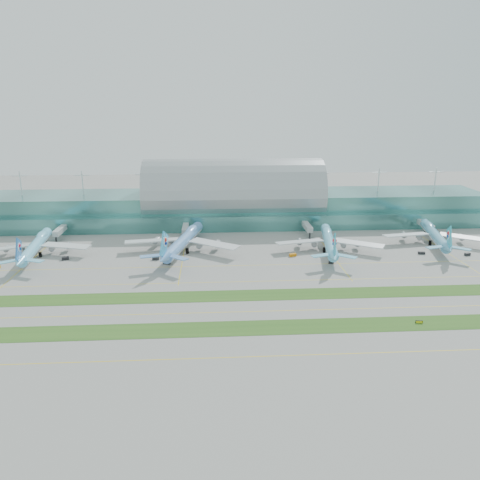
{
  "coord_description": "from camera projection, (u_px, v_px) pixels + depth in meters",
  "views": [
    {
      "loc": [
        -14.4,
        -182.8,
        80.4
      ],
      "look_at": [
        0.0,
        55.0,
        9.0
      ],
      "focal_mm": 35.0,
      "sensor_mm": 36.0,
      "label": 1
    }
  ],
  "objects": [
    {
      "name": "taxiline_b",
      "position": [
        251.0,
        311.0,
        185.32
      ],
      "size": [
        420.0,
        0.35,
        0.01
      ],
      "primitive_type": "cube",
      "color": "yellow",
      "rests_on": "ground"
    },
    {
      "name": "airliner_a",
      "position": [
        36.0,
        245.0,
        251.33
      ],
      "size": [
        58.88,
        67.19,
        18.49
      ],
      "rotation": [
        0.0,
        0.0,
        0.11
      ],
      "color": "#6FCFF5",
      "rests_on": "ground"
    },
    {
      "name": "taxiline_d",
      "position": [
        242.0,
        265.0,
        236.95
      ],
      "size": [
        420.0,
        0.35,
        0.01
      ],
      "primitive_type": "cube",
      "color": "yellow",
      "rests_on": "ground"
    },
    {
      "name": "ground",
      "position": [
        248.0,
        297.0,
        198.7
      ],
      "size": [
        700.0,
        700.0,
        0.0
      ],
      "primitive_type": "plane",
      "color": "gray",
      "rests_on": "ground"
    },
    {
      "name": "airliner_c",
      "position": [
        329.0,
        240.0,
        259.32
      ],
      "size": [
        58.84,
        67.46,
        18.62
      ],
      "rotation": [
        0.0,
        0.0,
        -0.16
      ],
      "color": "#6DCCF1",
      "rests_on": "ground"
    },
    {
      "name": "gse_h",
      "position": [
        467.0,
        254.0,
        251.89
      ],
      "size": [
        3.37,
        2.33,
        1.48
      ],
      "primitive_type": "cube",
      "rotation": [
        0.0,
        0.0,
        0.26
      ],
      "color": "black",
      "rests_on": "ground"
    },
    {
      "name": "gse_g",
      "position": [
        422.0,
        253.0,
        254.43
      ],
      "size": [
        3.77,
        2.45,
        1.33
      ],
      "primitive_type": "cube",
      "rotation": [
        0.0,
        0.0,
        -0.16
      ],
      "color": "black",
      "rests_on": "ground"
    },
    {
      "name": "taxiline_a",
      "position": [
        259.0,
        356.0,
        152.81
      ],
      "size": [
        420.0,
        0.35,
        0.01
      ],
      "primitive_type": "cube",
      "color": "yellow",
      "rests_on": "ground"
    },
    {
      "name": "airliner_b",
      "position": [
        184.0,
        240.0,
        258.41
      ],
      "size": [
        63.75,
        73.5,
        20.45
      ],
      "rotation": [
        0.0,
        0.0,
        -0.23
      ],
      "color": "#659CDF",
      "rests_on": "ground"
    },
    {
      "name": "grass_strip_near",
      "position": [
        254.0,
        328.0,
        171.92
      ],
      "size": [
        420.0,
        12.0,
        0.08
      ],
      "primitive_type": "cube",
      "color": "#2D591E",
      "rests_on": "ground"
    },
    {
      "name": "gse_f",
      "position": [
        331.0,
        262.0,
        239.49
      ],
      "size": [
        3.01,
        2.12,
        1.19
      ],
      "primitive_type": "cube",
      "rotation": [
        0.0,
        0.0,
        -0.26
      ],
      "color": "black",
      "rests_on": "ground"
    },
    {
      "name": "terminal",
      "position": [
        233.0,
        202.0,
        317.76
      ],
      "size": [
        340.0,
        69.1,
        36.0
      ],
      "color": "#3D7A75",
      "rests_on": "ground"
    },
    {
      "name": "gse_b",
      "position": [
        65.0,
        258.0,
        245.23
      ],
      "size": [
        4.08,
        3.1,
        1.57
      ],
      "primitive_type": "cube",
      "rotation": [
        0.0,
        0.0,
        0.31
      ],
      "color": "black",
      "rests_on": "ground"
    },
    {
      "name": "taxiline_c",
      "position": [
        245.0,
        282.0,
        215.91
      ],
      "size": [
        420.0,
        0.35,
        0.01
      ],
      "primitive_type": "cube",
      "color": "yellow",
      "rests_on": "ground"
    },
    {
      "name": "grass_strip_far",
      "position": [
        247.0,
        295.0,
        200.6
      ],
      "size": [
        420.0,
        12.0,
        0.08
      ],
      "primitive_type": "cube",
      "color": "#2D591E",
      "rests_on": "ground"
    },
    {
      "name": "airliner_d",
      "position": [
        434.0,
        234.0,
        271.72
      ],
      "size": [
        58.37,
        67.24,
        18.68
      ],
      "rotation": [
        0.0,
        0.0,
        -0.22
      ],
      "color": "#5BA6CA",
      "rests_on": "ground"
    },
    {
      "name": "gse_d",
      "position": [
        167.0,
        262.0,
        238.88
      ],
      "size": [
        4.04,
        2.88,
        1.76
      ],
      "primitive_type": "cube",
      "rotation": [
        0.0,
        0.0,
        -0.3
      ],
      "color": "black",
      "rests_on": "ground"
    },
    {
      "name": "gse_c",
      "position": [
        156.0,
        258.0,
        245.2
      ],
      "size": [
        3.68,
        2.19,
        1.54
      ],
      "primitive_type": "cube",
      "rotation": [
        0.0,
        0.0,
        0.03
      ],
      "color": "black",
      "rests_on": "ground"
    },
    {
      "name": "taxiway_sign_east",
      "position": [
        419.0,
        322.0,
        175.4
      ],
      "size": [
        2.69,
        0.78,
        1.14
      ],
      "rotation": [
        0.0,
        0.0,
        -0.18
      ],
      "color": "black",
      "rests_on": "ground"
    },
    {
      "name": "gse_e",
      "position": [
        293.0,
        255.0,
        250.6
      ],
      "size": [
        4.1,
        2.85,
        1.51
      ],
      "primitive_type": "cube",
      "rotation": [
        0.0,
        0.0,
        0.35
      ],
      "color": "orange",
      "rests_on": "ground"
    }
  ]
}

